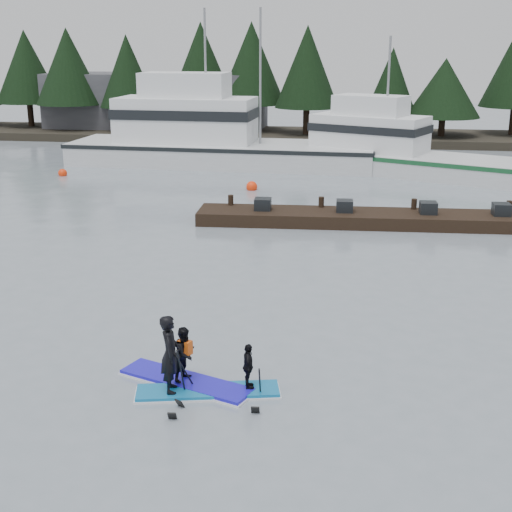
# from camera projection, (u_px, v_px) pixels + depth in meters

# --- Properties ---
(ground) EXTENTS (160.00, 160.00, 0.00)m
(ground) POSITION_uv_depth(u_px,v_px,m) (219.00, 373.00, 16.80)
(ground) COLOR slate
(ground) RESTS_ON ground
(far_shore) EXTENTS (70.00, 8.00, 0.60)m
(far_shore) POSITION_uv_depth(u_px,v_px,m) (322.00, 136.00, 56.50)
(far_shore) COLOR #2D281E
(far_shore) RESTS_ON ground
(treeline) EXTENTS (60.00, 4.00, 8.00)m
(treeline) POSITION_uv_depth(u_px,v_px,m) (322.00, 140.00, 56.59)
(treeline) COLOR black
(treeline) RESTS_ON ground
(waterfront_building) EXTENTS (18.00, 6.00, 5.00)m
(waterfront_building) POSITION_uv_depth(u_px,v_px,m) (157.00, 104.00, 59.71)
(waterfront_building) COLOR #4C4C51
(waterfront_building) RESTS_ON ground
(fishing_boat_large) EXTENTS (19.31, 6.12, 10.62)m
(fishing_boat_large) POSITION_uv_depth(u_px,v_px,m) (213.00, 151.00, 45.27)
(fishing_boat_large) COLOR silver
(fishing_boat_large) RESTS_ON ground
(fishing_boat_medium) EXTENTS (15.29, 9.95, 8.79)m
(fishing_boat_medium) POSITION_uv_depth(u_px,v_px,m) (389.00, 161.00, 42.74)
(fishing_boat_medium) COLOR silver
(fishing_boat_medium) RESTS_ON ground
(floating_dock) EXTENTS (16.61, 2.96, 0.55)m
(floating_dock) POSITION_uv_depth(u_px,v_px,m) (391.00, 219.00, 30.25)
(floating_dock) COLOR black
(floating_dock) RESTS_ON ground
(buoy_b) EXTENTS (0.59, 0.59, 0.59)m
(buoy_b) POSITION_uv_depth(u_px,v_px,m) (252.00, 190.00, 37.61)
(buoy_b) COLOR #FF340C
(buoy_b) RESTS_ON ground
(buoy_a) EXTENTS (0.51, 0.51, 0.51)m
(buoy_a) POSITION_uv_depth(u_px,v_px,m) (63.00, 176.00, 41.60)
(buoy_a) COLOR #FF340C
(buoy_a) RESTS_ON ground
(paddleboard_solo) EXTENTS (3.29, 1.90, 1.84)m
(paddleboard_solo) POSITION_uv_depth(u_px,v_px,m) (186.00, 366.00, 16.14)
(paddleboard_solo) COLOR #1D15C8
(paddleboard_solo) RESTS_ON ground
(paddleboard_duo) EXTENTS (3.24, 1.53, 2.42)m
(paddleboard_duo) POSITION_uv_depth(u_px,v_px,m) (195.00, 367.00, 15.60)
(paddleboard_duo) COLOR #116AA2
(paddleboard_duo) RESTS_ON ground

